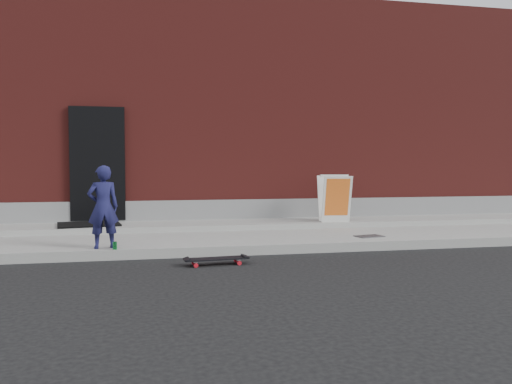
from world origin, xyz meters
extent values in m
plane|color=black|center=(0.00, 0.00, 0.00)|extent=(80.00, 80.00, 0.00)
cube|color=gray|center=(0.00, 1.50, 0.07)|extent=(20.00, 3.00, 0.15)
cube|color=gray|center=(0.00, 2.40, 0.20)|extent=(20.00, 1.20, 0.10)
cube|color=maroon|center=(0.00, 7.00, 2.50)|extent=(20.00, 8.00, 5.00)
cube|color=gray|center=(0.00, 2.97, 0.45)|extent=(20.00, 0.10, 0.40)
cube|color=black|center=(-2.60, 2.96, 1.40)|extent=(1.05, 0.12, 2.25)
imported|color=#191946|center=(-2.24, 0.20, 0.76)|extent=(0.50, 0.38, 1.22)
cylinder|color=red|center=(-0.38, -0.50, 0.03)|extent=(0.06, 0.04, 0.06)
cylinder|color=red|center=(-0.37, -0.69, 0.03)|extent=(0.06, 0.04, 0.06)
cylinder|color=red|center=(-0.98, -0.55, 0.03)|extent=(0.06, 0.04, 0.06)
cylinder|color=red|center=(-0.96, -0.73, 0.03)|extent=(0.06, 0.04, 0.06)
cube|color=#A1A0A5|center=(-0.38, -0.59, 0.07)|extent=(0.07, 0.19, 0.02)
cube|color=#A1A0A5|center=(-0.97, -0.64, 0.07)|extent=(0.07, 0.19, 0.02)
cube|color=black|center=(-0.67, -0.62, 0.09)|extent=(0.88, 0.29, 0.02)
cube|color=white|center=(1.98, 1.80, 0.71)|extent=(0.58, 0.31, 0.91)
cube|color=white|center=(2.02, 2.20, 0.71)|extent=(0.58, 0.31, 0.91)
cube|color=yellow|center=(1.97, 1.77, 0.66)|extent=(0.48, 0.24, 0.73)
cube|color=white|center=(2.00, 2.00, 1.16)|extent=(0.56, 0.10, 0.05)
cylinder|color=#1C8C3A|center=(-2.07, 0.05, 0.21)|extent=(0.08, 0.08, 0.11)
cube|color=black|center=(-2.72, 2.39, 0.27)|extent=(1.25, 1.08, 0.03)
cube|color=#505155|center=(2.10, 0.55, 0.16)|extent=(0.51, 0.38, 0.01)
camera|label=1|loc=(-1.48, -7.36, 1.36)|focal=35.00mm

